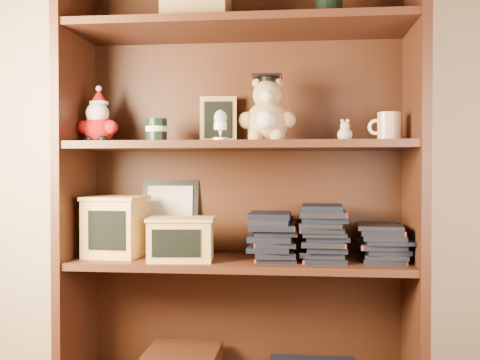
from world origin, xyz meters
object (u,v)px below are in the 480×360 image
object	(u,v)px
teacher_mug	(388,127)
grad_teddy_bear	(267,116)
bookcase	(241,191)
treats_box	(116,226)

from	to	relation	value
teacher_mug	grad_teddy_bear	bearing A→B (deg)	-179.00
bookcase	treats_box	xyz separation A→B (m)	(-0.44, -0.05, -0.12)
grad_teddy_bear	teacher_mug	size ratio (longest dim) A/B	2.16
bookcase	teacher_mug	distance (m)	0.55
grad_teddy_bear	treats_box	xyz separation A→B (m)	(-0.53, 0.01, -0.38)
bookcase	grad_teddy_bear	distance (m)	0.28
bookcase	grad_teddy_bear	xyz separation A→B (m)	(0.10, -0.06, 0.26)
grad_teddy_bear	treats_box	distance (m)	0.66
bookcase	teacher_mug	xyz separation A→B (m)	(0.50, -0.05, 0.22)
bookcase	grad_teddy_bear	bearing A→B (deg)	-30.93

